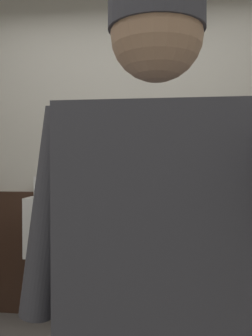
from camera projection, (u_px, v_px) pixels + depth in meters
name	position (u px, v px, depth m)	size (l,w,h in m)	color
wall_back	(131.00, 157.00, 3.00)	(4.18, 0.12, 2.62)	beige
wainscot_band_back	(129.00, 256.00, 2.94)	(3.58, 0.03, 1.02)	#382319
urinal_left	(53.00, 225.00, 2.87)	(0.40, 0.34, 1.24)	white
urinal_middle	(149.00, 227.00, 2.77)	(0.40, 0.34, 1.24)	white
privacy_divider_panel	(98.00, 205.00, 2.75)	(0.04, 0.40, 0.90)	#4C4C51
person	(156.00, 265.00, 0.92)	(0.69, 0.60, 1.71)	#2D3342
soap_dispenser	(214.00, 171.00, 2.82)	(0.10, 0.07, 0.18)	silver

